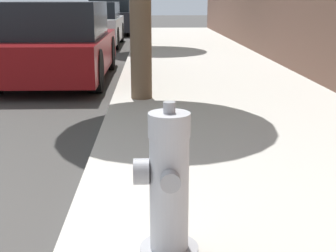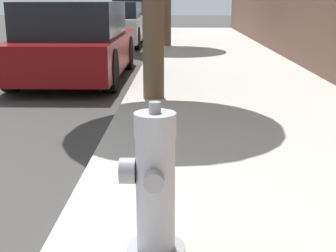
{
  "view_description": "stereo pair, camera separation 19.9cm",
  "coord_description": "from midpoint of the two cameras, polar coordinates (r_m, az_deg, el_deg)",
  "views": [
    {
      "loc": [
        2.42,
        -2.08,
        1.41
      ],
      "look_at": [
        2.55,
        1.34,
        0.48
      ],
      "focal_mm": 50.0,
      "sensor_mm": 36.0,
      "label": 1
    },
    {
      "loc": [
        2.62,
        -2.08,
        1.41
      ],
      "look_at": [
        2.55,
        1.34,
        0.48
      ],
      "focal_mm": 50.0,
      "sensor_mm": 36.0,
      "label": 2
    }
  ],
  "objects": [
    {
      "name": "fire_hydrant",
      "position": [
        2.4,
        0.72,
        -7.45
      ],
      "size": [
        0.34,
        0.33,
        0.82
      ],
      "color": "#97979C",
      "rests_on": "sidewalk_slab"
    },
    {
      "name": "parked_car_far",
      "position": [
        19.98,
        -3.71,
        13.18
      ],
      "size": [
        1.72,
        4.38,
        1.45
      ],
      "color": "black",
      "rests_on": "ground_plane"
    },
    {
      "name": "parked_car_near",
      "position": [
        8.58,
        -10.56,
        9.97
      ],
      "size": [
        1.76,
        3.99,
        1.36
      ],
      "color": "maroon",
      "rests_on": "ground_plane"
    },
    {
      "name": "parked_car_mid",
      "position": [
        14.82,
        -6.1,
        12.21
      ],
      "size": [
        1.7,
        3.82,
        1.32
      ],
      "color": "silver",
      "rests_on": "ground_plane"
    }
  ]
}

